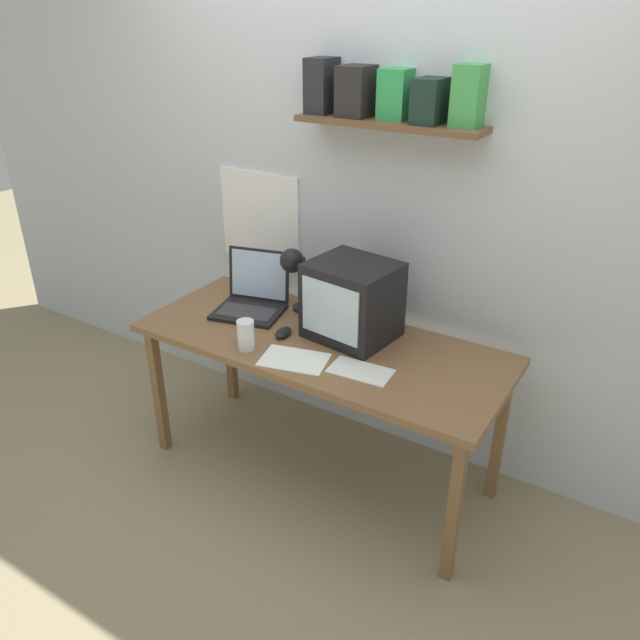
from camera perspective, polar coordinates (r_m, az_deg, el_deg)
The scene contains 10 objects.
ground_plane at distance 3.16m, azimuth 0.00°, elevation -13.47°, with size 12.00×12.00×0.00m, color gray.
back_wall at distance 2.91m, azimuth 5.02°, elevation 12.10°, with size 5.60×0.24×2.60m.
corner_desk at distance 2.78m, azimuth 0.00°, elevation -2.99°, with size 1.66×0.68×0.73m.
crt_monitor at distance 2.71m, azimuth 2.96°, elevation 1.78°, with size 0.39×0.36×0.34m.
laptop at distance 3.02m, azimuth -6.14°, elevation 2.25°, with size 0.37×0.36×0.27m.
desk_lamp at distance 2.90m, azimuth -2.41°, elevation 4.87°, with size 0.14×0.18×0.32m.
juice_glass at distance 2.67m, azimuth -6.79°, elevation -1.50°, with size 0.07×0.07×0.13m.
computer_mouse at distance 2.78m, azimuth -3.39°, elevation -1.15°, with size 0.07×0.11×0.03m.
loose_paper_near_laptop at distance 2.60m, azimuth -2.46°, elevation -3.62°, with size 0.31×0.25×0.00m.
loose_paper_near_monitor at distance 2.52m, azimuth 3.73°, elevation -4.68°, with size 0.26×0.16×0.00m.
Camera 1 is at (1.28, -2.04, 2.05)m, focal length 35.00 mm.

